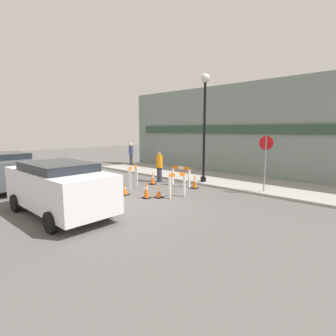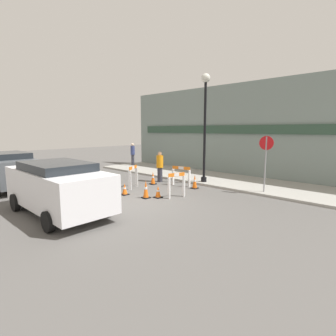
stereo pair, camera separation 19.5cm
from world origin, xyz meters
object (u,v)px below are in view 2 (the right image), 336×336
streetlamp_post (205,114)px  person_worker (160,166)px  person_pedestrian (133,153)px  parked_car_1 (58,185)px  parked_car_0 (8,169)px  stop_sign (266,155)px

streetlamp_post → person_worker: bearing=-149.0°
streetlamp_post → person_pedestrian: size_ratio=3.25×
person_worker → parked_car_1: size_ratio=0.37×
person_worker → person_pedestrian: size_ratio=0.98×
streetlamp_post → parked_car_1: (-0.60, -7.35, -2.60)m
streetlamp_post → parked_car_0: streetlamp_post is taller
parked_car_1 → person_worker: bearing=103.0°
person_worker → streetlamp_post: bearing=74.8°
stop_sign → person_worker: 5.44m
person_worker → person_pedestrian: 6.32m
parked_car_1 → person_pedestrian: bearing=128.8°
person_worker → parked_car_1: bearing=-33.2°
person_pedestrian → parked_car_1: 11.36m
person_pedestrian → parked_car_0: bearing=111.9°
parked_car_0 → parked_car_1: bearing=-0.0°
person_worker → person_pedestrian: person_pedestrian is taller
person_worker → parked_car_1: parked_car_1 is taller
parked_car_1 → parked_car_0: bearing=180.0°
streetlamp_post → person_worker: size_ratio=3.31×
person_worker → person_pedestrian: (-5.70, 2.72, 0.14)m
streetlamp_post → stop_sign: size_ratio=2.24×
streetlamp_post → person_worker: (-2.02, -1.21, -2.71)m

